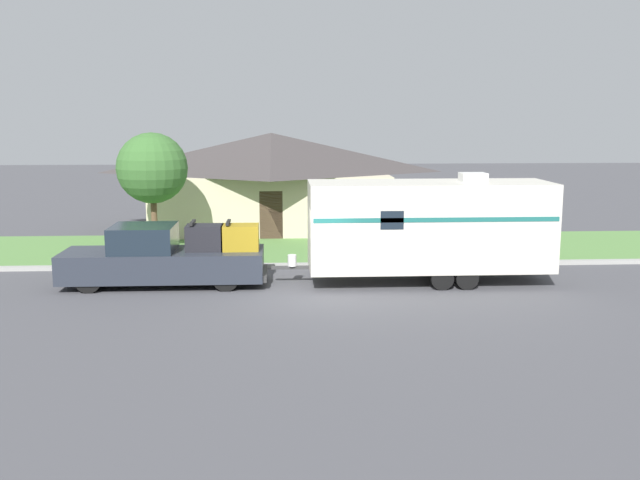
% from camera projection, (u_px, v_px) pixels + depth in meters
% --- Properties ---
extents(ground_plane, '(120.00, 120.00, 0.00)m').
position_uv_depth(ground_plane, '(310.00, 293.00, 21.49)').
color(ground_plane, '#47474C').
extents(curb_strip, '(80.00, 0.30, 0.14)m').
position_uv_depth(curb_strip, '(305.00, 265.00, 25.17)').
color(curb_strip, '#999993').
rests_on(curb_strip, ground_plane).
extents(lawn_strip, '(80.00, 7.00, 0.03)m').
position_uv_depth(lawn_strip, '(302.00, 248.00, 28.77)').
color(lawn_strip, '#568442').
rests_on(lawn_strip, ground_plane).
extents(house_across_street, '(11.54, 7.02, 4.51)m').
position_uv_depth(house_across_street, '(272.00, 179.00, 33.73)').
color(house_across_street, beige).
rests_on(house_across_street, ground_plane).
extents(pickup_truck, '(6.37, 2.06, 2.03)m').
position_uv_depth(pickup_truck, '(166.00, 258.00, 22.35)').
color(pickup_truck, black).
rests_on(pickup_truck, ground_plane).
extents(travel_trailer, '(8.84, 2.46, 3.50)m').
position_uv_depth(travel_trailer, '(429.00, 225.00, 22.64)').
color(travel_trailer, black).
rests_on(travel_trailer, ground_plane).
extents(mailbox, '(0.48, 0.20, 1.40)m').
position_uv_depth(mailbox, '(241.00, 235.00, 25.50)').
color(mailbox, brown).
rests_on(mailbox, ground_plane).
extents(tree_in_yard, '(2.74, 2.74, 4.67)m').
position_uv_depth(tree_in_yard, '(152.00, 168.00, 27.50)').
color(tree_in_yard, brown).
rests_on(tree_in_yard, ground_plane).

